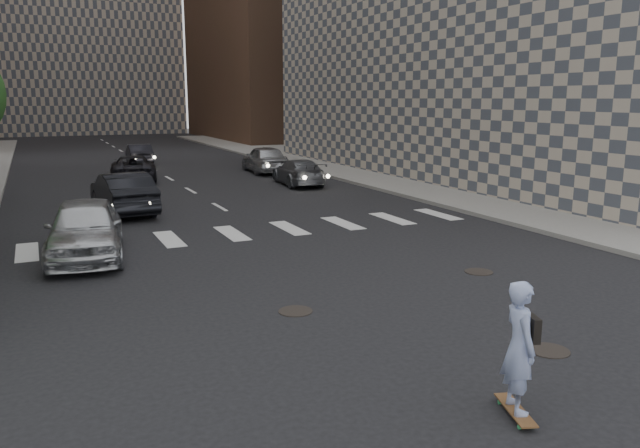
# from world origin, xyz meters

# --- Properties ---
(ground) EXTENTS (160.00, 160.00, 0.00)m
(ground) POSITION_xyz_m (0.00, 0.00, 0.00)
(ground) COLOR black
(ground) RESTS_ON ground
(sidewalk_right) EXTENTS (13.00, 80.00, 0.15)m
(sidewalk_right) POSITION_xyz_m (14.50, 20.00, 0.07)
(sidewalk_right) COLOR gray
(sidewalk_right) RESTS_ON ground
(manhole_a) EXTENTS (0.70, 0.70, 0.02)m
(manhole_a) POSITION_xyz_m (1.20, -2.50, 0.01)
(manhole_a) COLOR black
(manhole_a) RESTS_ON ground
(manhole_b) EXTENTS (0.70, 0.70, 0.02)m
(manhole_b) POSITION_xyz_m (-2.00, 1.20, 0.01)
(manhole_b) COLOR black
(manhole_b) RESTS_ON ground
(manhole_c) EXTENTS (0.70, 0.70, 0.02)m
(manhole_c) POSITION_xyz_m (3.30, 2.00, 0.01)
(manhole_c) COLOR black
(manhole_c) RESTS_ON ground
(skateboarder) EXTENTS (0.63, 0.99, 1.92)m
(skateboarder) POSITION_xyz_m (-0.89, -4.00, 1.01)
(skateboarder) COLOR brown
(skateboarder) RESTS_ON ground
(silver_sedan) EXTENTS (2.48, 4.95, 1.62)m
(silver_sedan) POSITION_xyz_m (-5.50, 7.63, 0.81)
(silver_sedan) COLOR #B9BCC1
(silver_sedan) RESTS_ON ground
(traffic_car_a) EXTENTS (2.03, 4.84, 1.56)m
(traffic_car_a) POSITION_xyz_m (-3.66, 14.17, 0.78)
(traffic_car_a) COLOR black
(traffic_car_a) RESTS_ON ground
(traffic_car_b) EXTENTS (2.26, 4.61, 1.29)m
(traffic_car_b) POSITION_xyz_m (5.40, 18.72, 0.65)
(traffic_car_b) COLOR slate
(traffic_car_b) RESTS_ON ground
(traffic_car_c) EXTENTS (2.80, 5.03, 1.33)m
(traffic_car_c) POSITION_xyz_m (-1.90, 23.87, 0.67)
(traffic_car_c) COLOR black
(traffic_car_c) RESTS_ON ground
(traffic_car_d) EXTENTS (2.22, 4.81, 1.60)m
(traffic_car_d) POSITION_xyz_m (5.64, 24.39, 0.80)
(traffic_car_d) COLOR #A3A5AA
(traffic_car_d) RESTS_ON ground
(traffic_car_e) EXTENTS (1.63, 4.15, 1.35)m
(traffic_car_e) POSITION_xyz_m (-0.34, 32.00, 0.67)
(traffic_car_e) COLOR black
(traffic_car_e) RESTS_ON ground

